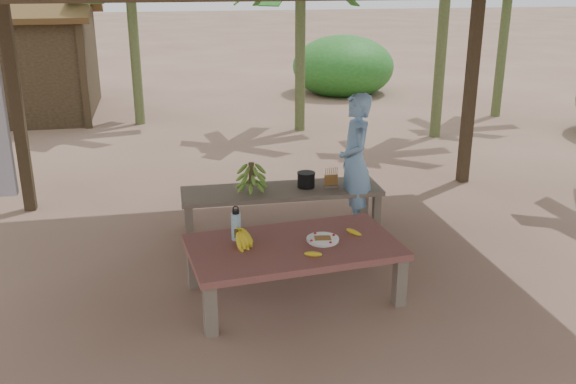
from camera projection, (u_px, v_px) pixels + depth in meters
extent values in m
plane|color=brown|center=(297.00, 273.00, 6.14)|extent=(80.00, 80.00, 0.00)
cube|color=black|center=(16.00, 99.00, 7.30)|extent=(0.13, 0.13, 2.70)
cube|color=black|center=(471.00, 82.00, 8.33)|extent=(0.13, 0.13, 2.70)
cube|color=brown|center=(210.00, 310.00, 5.03)|extent=(0.11, 0.11, 0.44)
cube|color=brown|center=(400.00, 282.00, 5.49)|extent=(0.11, 0.11, 0.44)
cube|color=brown|center=(193.00, 265.00, 5.79)|extent=(0.11, 0.11, 0.44)
cube|color=brown|center=(361.00, 243.00, 6.24)|extent=(0.11, 0.11, 0.44)
cube|color=maroon|center=(294.00, 247.00, 5.55)|extent=(1.89, 1.18, 0.06)
cube|color=brown|center=(189.00, 224.00, 6.76)|extent=(0.08, 0.08, 0.40)
cube|color=brown|center=(376.00, 211.00, 7.12)|extent=(0.08, 0.08, 0.40)
cube|color=brown|center=(188.00, 209.00, 7.19)|extent=(0.08, 0.08, 0.40)
cube|color=brown|center=(364.00, 198.00, 7.55)|extent=(0.08, 0.08, 0.40)
cube|color=brown|center=(282.00, 191.00, 7.08)|extent=(2.21, 0.63, 0.05)
cylinder|color=white|center=(323.00, 241.00, 5.59)|extent=(0.26, 0.26, 0.01)
cylinder|color=white|center=(323.00, 239.00, 5.59)|extent=(0.29, 0.29, 0.02)
cube|color=brown|center=(323.00, 239.00, 5.58)|extent=(0.16, 0.12, 0.02)
ellipsoid|color=yellow|center=(313.00, 254.00, 5.29)|extent=(0.16, 0.05, 0.04)
ellipsoid|color=yellow|center=(354.00, 232.00, 5.73)|extent=(0.15, 0.14, 0.04)
cylinder|color=teal|center=(236.00, 226.00, 5.60)|extent=(0.09, 0.09, 0.24)
cylinder|color=black|center=(236.00, 212.00, 5.55)|extent=(0.06, 0.06, 0.03)
torus|color=black|center=(236.00, 209.00, 5.54)|extent=(0.05, 0.01, 0.05)
cylinder|color=black|center=(306.00, 180.00, 7.11)|extent=(0.19, 0.19, 0.16)
imported|color=#6894C5|center=(355.00, 162.00, 6.98)|extent=(0.41, 0.58, 1.51)
cylinder|color=#596638|center=(442.00, 38.00, 10.56)|extent=(0.18, 0.18, 3.34)
cylinder|color=#596638|center=(300.00, 46.00, 11.06)|extent=(0.18, 0.18, 2.97)
cylinder|color=#596638|center=(134.00, 42.00, 11.50)|extent=(0.18, 0.18, 3.02)
cylinder|color=#596638|center=(504.00, 31.00, 12.11)|extent=(0.18, 0.18, 3.27)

